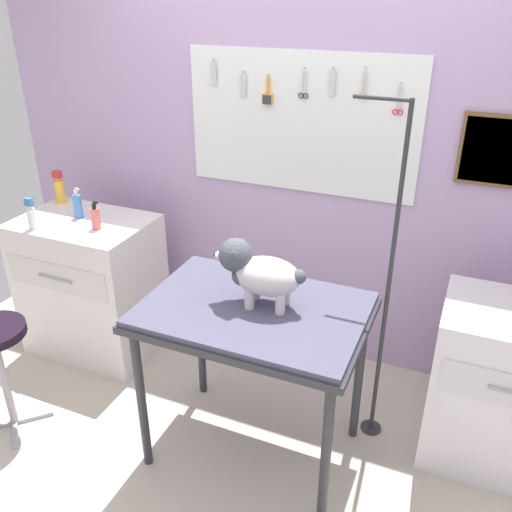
{
  "coord_description": "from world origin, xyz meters",
  "views": [
    {
      "loc": [
        0.96,
        -1.64,
        2.17
      ],
      "look_at": [
        0.15,
        0.25,
        1.14
      ],
      "focal_mm": 38.21,
      "sensor_mm": 36.0,
      "label": 1
    }
  ],
  "objects_px": {
    "grooming_table": "(253,322)",
    "dog": "(258,272)",
    "counter_left": "(92,285)",
    "grooming_arm": "(385,298)",
    "spray_bottle_tall": "(96,218)",
    "cabinet_right": "(505,388)"
  },
  "relations": [
    {
      "from": "grooming_table",
      "to": "dog",
      "type": "xyz_separation_m",
      "value": [
        0.01,
        0.03,
        0.25
      ]
    },
    {
      "from": "grooming_table",
      "to": "grooming_arm",
      "type": "xyz_separation_m",
      "value": [
        0.52,
        0.37,
        0.04
      ]
    },
    {
      "from": "grooming_table",
      "to": "spray_bottle_tall",
      "type": "height_order",
      "value": "spray_bottle_tall"
    },
    {
      "from": "dog",
      "to": "cabinet_right",
      "type": "height_order",
      "value": "dog"
    },
    {
      "from": "dog",
      "to": "spray_bottle_tall",
      "type": "bearing_deg",
      "value": 163.16
    },
    {
      "from": "grooming_table",
      "to": "cabinet_right",
      "type": "distance_m",
      "value": 1.26
    },
    {
      "from": "dog",
      "to": "counter_left",
      "type": "relative_size",
      "value": 0.48
    },
    {
      "from": "dog",
      "to": "counter_left",
      "type": "distance_m",
      "value": 1.5
    },
    {
      "from": "dog",
      "to": "cabinet_right",
      "type": "distance_m",
      "value": 1.34
    },
    {
      "from": "dog",
      "to": "counter_left",
      "type": "bearing_deg",
      "value": 162.6
    },
    {
      "from": "grooming_arm",
      "to": "counter_left",
      "type": "bearing_deg",
      "value": 177.81
    },
    {
      "from": "grooming_arm",
      "to": "dog",
      "type": "relative_size",
      "value": 4.12
    },
    {
      "from": "counter_left",
      "to": "cabinet_right",
      "type": "xyz_separation_m",
      "value": [
        2.44,
        -0.0,
        -0.02
      ]
    },
    {
      "from": "cabinet_right",
      "to": "counter_left",
      "type": "bearing_deg",
      "value": 180.0
    },
    {
      "from": "grooming_arm",
      "to": "spray_bottle_tall",
      "type": "bearing_deg",
      "value": 179.74
    },
    {
      "from": "grooming_table",
      "to": "grooming_arm",
      "type": "relative_size",
      "value": 0.58
    },
    {
      "from": "grooming_arm",
      "to": "counter_left",
      "type": "height_order",
      "value": "grooming_arm"
    },
    {
      "from": "dog",
      "to": "grooming_arm",
      "type": "bearing_deg",
      "value": 33.68
    },
    {
      "from": "cabinet_right",
      "to": "spray_bottle_tall",
      "type": "relative_size",
      "value": 5.0
    },
    {
      "from": "grooming_table",
      "to": "spray_bottle_tall",
      "type": "bearing_deg",
      "value": 161.66
    },
    {
      "from": "grooming_table",
      "to": "dog",
      "type": "distance_m",
      "value": 0.25
    },
    {
      "from": "grooming_arm",
      "to": "grooming_table",
      "type": "bearing_deg",
      "value": -144.46
    }
  ]
}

